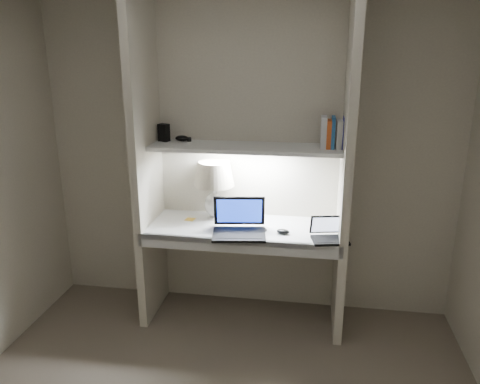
% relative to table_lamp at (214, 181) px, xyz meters
% --- Properties ---
extents(back_wall, '(3.20, 0.01, 2.50)m').
position_rel_table_lamp_xyz_m(back_wall, '(0.24, 0.15, 0.17)').
color(back_wall, beige).
rests_on(back_wall, floor).
extents(alcove_panel_left, '(0.06, 0.55, 2.50)m').
position_rel_table_lamp_xyz_m(alcove_panel_left, '(-0.49, -0.13, 0.17)').
color(alcove_panel_left, beige).
rests_on(alcove_panel_left, floor).
extents(alcove_panel_right, '(0.06, 0.55, 2.50)m').
position_rel_table_lamp_xyz_m(alcove_panel_right, '(0.97, -0.13, 0.17)').
color(alcove_panel_right, beige).
rests_on(alcove_panel_right, floor).
extents(desk, '(1.40, 0.55, 0.04)m').
position_rel_table_lamp_xyz_m(desk, '(0.24, -0.13, -0.33)').
color(desk, white).
rests_on(desk, alcove_panel_left).
extents(desk_apron, '(1.46, 0.03, 0.10)m').
position_rel_table_lamp_xyz_m(desk_apron, '(0.24, -0.39, -0.36)').
color(desk_apron, silver).
rests_on(desk_apron, desk).
extents(shelf, '(1.40, 0.36, 0.03)m').
position_rel_table_lamp_xyz_m(shelf, '(0.24, -0.03, 0.27)').
color(shelf, silver).
rests_on(shelf, back_wall).
extents(strip_light, '(0.60, 0.04, 0.02)m').
position_rel_table_lamp_xyz_m(strip_light, '(0.24, -0.03, 0.25)').
color(strip_light, white).
rests_on(strip_light, shelf).
extents(table_lamp, '(0.31, 0.31, 0.46)m').
position_rel_table_lamp_xyz_m(table_lamp, '(0.00, 0.00, 0.00)').
color(table_lamp, white).
rests_on(table_lamp, desk).
extents(laptop_main, '(0.42, 0.37, 0.25)m').
position_rel_table_lamp_xyz_m(laptop_main, '(0.24, -0.27, -0.25)').
color(laptop_main, black).
rests_on(laptop_main, desk).
extents(laptop_netbook, '(0.28, 0.26, 0.16)m').
position_rel_table_lamp_xyz_m(laptop_netbook, '(0.88, -0.29, -0.27)').
color(laptop_netbook, black).
rests_on(laptop_netbook, desk).
extents(speaker, '(0.11, 0.08, 0.14)m').
position_rel_table_lamp_xyz_m(speaker, '(0.21, 0.10, -0.24)').
color(speaker, silver).
rests_on(speaker, desk).
extents(mouse, '(0.11, 0.08, 0.04)m').
position_rel_table_lamp_xyz_m(mouse, '(0.55, -0.24, -0.29)').
color(mouse, black).
rests_on(mouse, desk).
extents(cable_coil, '(0.11, 0.11, 0.01)m').
position_rel_table_lamp_xyz_m(cable_coil, '(0.38, -0.20, -0.30)').
color(cable_coil, black).
rests_on(cable_coil, desk).
extents(sticky_note, '(0.08, 0.08, 0.00)m').
position_rel_table_lamp_xyz_m(sticky_note, '(-0.19, -0.06, -0.31)').
color(sticky_note, gold).
rests_on(sticky_note, desk).
extents(book_row, '(0.21, 0.15, 0.22)m').
position_rel_table_lamp_xyz_m(book_row, '(0.89, -0.01, 0.39)').
color(book_row, white).
rests_on(book_row, shelf).
extents(shelf_box, '(0.09, 0.08, 0.13)m').
position_rel_table_lamp_xyz_m(shelf_box, '(-0.40, 0.04, 0.35)').
color(shelf_box, black).
rests_on(shelf_box, shelf).
extents(shelf_gadget, '(0.11, 0.09, 0.05)m').
position_rel_table_lamp_xyz_m(shelf_gadget, '(-0.26, 0.06, 0.31)').
color(shelf_gadget, black).
rests_on(shelf_gadget, shelf).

